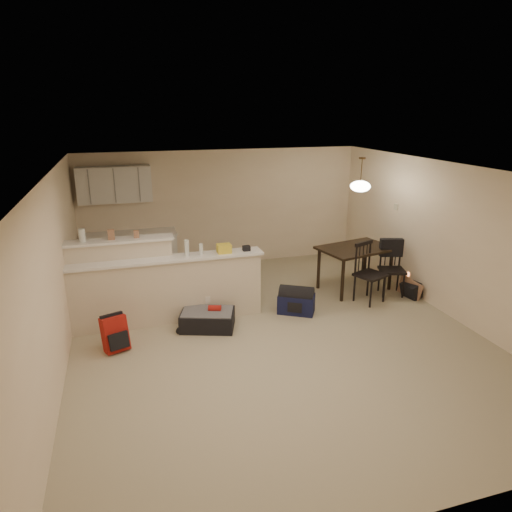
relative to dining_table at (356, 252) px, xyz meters
name	(u,v)px	position (x,y,z in m)	size (l,w,h in m)	color
room	(276,257)	(-2.04, -1.30, 0.52)	(7.00, 7.02, 2.50)	#B3A88A
breakfast_bar	(152,286)	(-3.80, -0.32, -0.12)	(3.08, 0.58, 1.39)	beige
upper_cabinets	(114,184)	(-4.24, 2.02, 1.17)	(1.40, 0.34, 0.70)	white
kitchen_counter	(132,256)	(-4.04, 1.89, -0.28)	(1.80, 0.60, 0.90)	white
thermostat	(396,207)	(0.94, 0.25, 0.77)	(0.02, 0.12, 0.12)	beige
jar	(82,235)	(-4.76, -0.18, 0.76)	(0.10, 0.10, 0.20)	silver
cereal_box	(111,235)	(-4.34, -0.18, 0.74)	(0.10, 0.07, 0.16)	#9E6F51
small_box	(136,234)	(-3.96, -0.18, 0.72)	(0.08, 0.06, 0.12)	#9E6F51
bottle_a	(187,248)	(-3.22, -0.40, 0.49)	(0.07, 0.07, 0.26)	silver
bottle_b	(201,249)	(-2.99, -0.40, 0.45)	(0.06, 0.06, 0.18)	silver
bag_lump	(224,248)	(-2.62, -0.40, 0.43)	(0.22, 0.18, 0.14)	#9E6F51
pouch	(246,248)	(-2.25, -0.40, 0.40)	(0.12, 0.10, 0.08)	#9E6F51
dining_table	(356,252)	(0.00, 0.00, 0.00)	(1.49, 1.15, 0.83)	black
pendant_lamp	(360,186)	(0.00, 0.00, 1.26)	(0.36, 0.36, 0.62)	brown
dining_chair_near	(371,273)	(-0.03, -0.62, -0.19)	(0.47, 0.45, 1.08)	black
dining_chair_far	(392,269)	(0.53, -0.44, -0.23)	(0.44, 0.42, 1.01)	black
suitcase	(208,320)	(-3.00, -0.82, -0.59)	(0.82, 0.53, 0.28)	black
red_backpack	(115,334)	(-4.40, -1.11, -0.48)	(0.34, 0.21, 0.51)	#A81912
navy_duffel	(296,304)	(-1.45, -0.69, -0.57)	(0.60, 0.33, 0.33)	#13173D
black_daypack	(412,290)	(0.81, -0.69, -0.59)	(0.33, 0.23, 0.29)	black
cardboard_sheet	(410,289)	(0.77, -0.69, -0.55)	(0.47, 0.02, 0.36)	#9E6F51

